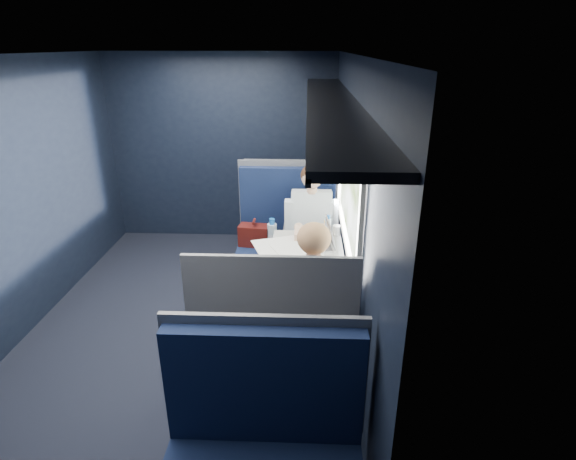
{
  "coord_description": "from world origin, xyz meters",
  "views": [
    {
      "loc": [
        1.04,
        -3.42,
        2.37
      ],
      "look_at": [
        0.9,
        0.0,
        0.95
      ],
      "focal_mm": 28.0,
      "sensor_mm": 36.0,
      "label": 1
    }
  ],
  "objects_px": {
    "bottle_small": "(328,226)",
    "seat_row_front": "(290,215)",
    "seat_bay_far": "(276,349)",
    "table": "(304,261)",
    "woman": "(312,298)",
    "man": "(311,225)",
    "laptop": "(323,239)",
    "cup": "(337,230)",
    "seat_bay_near": "(286,245)"
  },
  "relations": [
    {
      "from": "table",
      "to": "seat_bay_near",
      "type": "height_order",
      "value": "seat_bay_near"
    },
    {
      "from": "seat_bay_near",
      "to": "woman",
      "type": "bearing_deg",
      "value": -80.59
    },
    {
      "from": "cup",
      "to": "laptop",
      "type": "bearing_deg",
      "value": -119.05
    },
    {
      "from": "table",
      "to": "bottle_small",
      "type": "relative_size",
      "value": 5.13
    },
    {
      "from": "table",
      "to": "woman",
      "type": "bearing_deg",
      "value": -84.55
    },
    {
      "from": "table",
      "to": "woman",
      "type": "xyz_separation_m",
      "value": [
        0.07,
        -0.71,
        0.06
      ]
    },
    {
      "from": "table",
      "to": "seat_bay_far",
      "type": "xyz_separation_m",
      "value": [
        -0.18,
        -0.87,
        -0.25
      ]
    },
    {
      "from": "seat_bay_far",
      "to": "woman",
      "type": "relative_size",
      "value": 0.95
    },
    {
      "from": "bottle_small",
      "to": "seat_bay_near",
      "type": "bearing_deg",
      "value": 131.61
    },
    {
      "from": "seat_bay_far",
      "to": "seat_row_front",
      "type": "xyz_separation_m",
      "value": [
        0.0,
        2.67,
        -0.0
      ]
    },
    {
      "from": "man",
      "to": "seat_bay_far",
      "type": "bearing_deg",
      "value": -99.03
    },
    {
      "from": "table",
      "to": "seat_row_front",
      "type": "xyz_separation_m",
      "value": [
        -0.18,
        1.8,
        -0.25
      ]
    },
    {
      "from": "table",
      "to": "woman",
      "type": "distance_m",
      "value": 0.71
    },
    {
      "from": "table",
      "to": "man",
      "type": "xyz_separation_m",
      "value": [
        0.07,
        0.7,
        0.06
      ]
    },
    {
      "from": "bottle_small",
      "to": "cup",
      "type": "bearing_deg",
      "value": -3.58
    },
    {
      "from": "seat_bay_near",
      "to": "man",
      "type": "distance_m",
      "value": 0.43
    },
    {
      "from": "seat_bay_far",
      "to": "woman",
      "type": "distance_m",
      "value": 0.43
    },
    {
      "from": "woman",
      "to": "seat_bay_far",
      "type": "bearing_deg",
      "value": -146.18
    },
    {
      "from": "seat_row_front",
      "to": "bottle_small",
      "type": "height_order",
      "value": "seat_row_front"
    },
    {
      "from": "man",
      "to": "cup",
      "type": "xyz_separation_m",
      "value": [
        0.23,
        -0.3,
        0.07
      ]
    },
    {
      "from": "table",
      "to": "laptop",
      "type": "relative_size",
      "value": 2.98
    },
    {
      "from": "seat_bay_near",
      "to": "seat_row_front",
      "type": "relative_size",
      "value": 1.09
    },
    {
      "from": "seat_bay_near",
      "to": "cup",
      "type": "bearing_deg",
      "value": -43.7
    },
    {
      "from": "table",
      "to": "seat_bay_far",
      "type": "bearing_deg",
      "value": -101.78
    },
    {
      "from": "seat_bay_far",
      "to": "laptop",
      "type": "distance_m",
      "value": 1.17
    },
    {
      "from": "table",
      "to": "man",
      "type": "distance_m",
      "value": 0.7
    },
    {
      "from": "bottle_small",
      "to": "seat_row_front",
      "type": "bearing_deg",
      "value": 106.1
    },
    {
      "from": "laptop",
      "to": "cup",
      "type": "height_order",
      "value": "laptop"
    },
    {
      "from": "seat_row_front",
      "to": "bottle_small",
      "type": "xyz_separation_m",
      "value": [
        0.4,
        -1.39,
        0.42
      ]
    },
    {
      "from": "seat_bay_far",
      "to": "man",
      "type": "distance_m",
      "value": 1.62
    },
    {
      "from": "woman",
      "to": "laptop",
      "type": "relative_size",
      "value": 3.94
    },
    {
      "from": "seat_row_front",
      "to": "man",
      "type": "bearing_deg",
      "value": -77.17
    },
    {
      "from": "seat_bay_far",
      "to": "man",
      "type": "xyz_separation_m",
      "value": [
        0.25,
        1.57,
        0.3
      ]
    },
    {
      "from": "seat_row_front",
      "to": "cup",
      "type": "bearing_deg",
      "value": -71.01
    },
    {
      "from": "seat_bay_near",
      "to": "laptop",
      "type": "height_order",
      "value": "seat_bay_near"
    },
    {
      "from": "bottle_small",
      "to": "woman",
      "type": "bearing_deg",
      "value": -97.74
    },
    {
      "from": "table",
      "to": "man",
      "type": "height_order",
      "value": "man"
    },
    {
      "from": "seat_row_front",
      "to": "woman",
      "type": "bearing_deg",
      "value": -84.3
    },
    {
      "from": "table",
      "to": "seat_bay_near",
      "type": "relative_size",
      "value": 0.79
    },
    {
      "from": "man",
      "to": "laptop",
      "type": "height_order",
      "value": "man"
    },
    {
      "from": "seat_bay_near",
      "to": "seat_row_front",
      "type": "bearing_deg",
      "value": 89.28
    },
    {
      "from": "seat_row_front",
      "to": "cup",
      "type": "xyz_separation_m",
      "value": [
        0.48,
        -1.4,
        0.38
      ]
    },
    {
      "from": "table",
      "to": "laptop",
      "type": "bearing_deg",
      "value": 44.87
    },
    {
      "from": "laptop",
      "to": "seat_bay_near",
      "type": "bearing_deg",
      "value": 117.14
    },
    {
      "from": "woman",
      "to": "laptop",
      "type": "bearing_deg",
      "value": 83.5
    },
    {
      "from": "table",
      "to": "seat_bay_far",
      "type": "height_order",
      "value": "seat_bay_far"
    },
    {
      "from": "seat_bay_far",
      "to": "bottle_small",
      "type": "relative_size",
      "value": 6.46
    },
    {
      "from": "seat_row_front",
      "to": "laptop",
      "type": "height_order",
      "value": "seat_row_front"
    },
    {
      "from": "seat_row_front",
      "to": "woman",
      "type": "relative_size",
      "value": 0.88
    },
    {
      "from": "seat_bay_near",
      "to": "laptop",
      "type": "relative_size",
      "value": 3.75
    }
  ]
}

